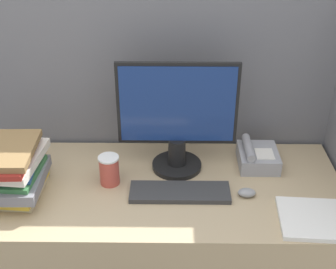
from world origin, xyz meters
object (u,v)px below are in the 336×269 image
at_px(coffee_cup, 109,170).
at_px(desk_telephone, 257,157).
at_px(mouse, 247,193).
at_px(monitor, 177,120).
at_px(keyboard, 180,192).
at_px(book_stack, 11,170).

xyz_separation_m(coffee_cup, desk_telephone, (0.62, 0.14, -0.02)).
relative_size(mouse, coffee_cup, 0.56).
bearing_deg(coffee_cup, monitor, 23.70).
bearing_deg(keyboard, monitor, 93.39).
relative_size(keyboard, desk_telephone, 2.09).
relative_size(monitor, coffee_cup, 3.90).
height_order(keyboard, mouse, mouse).
height_order(monitor, desk_telephone, monitor).
height_order(mouse, desk_telephone, desk_telephone).
bearing_deg(monitor, mouse, -36.27).
height_order(mouse, coffee_cup, coffee_cup).
height_order(keyboard, book_stack, book_stack).
xyz_separation_m(monitor, coffee_cup, (-0.27, -0.12, -0.17)).
bearing_deg(keyboard, coffee_cup, 165.57).
distance_m(mouse, coffee_cup, 0.56).
xyz_separation_m(keyboard, desk_telephone, (0.34, 0.22, 0.03)).
distance_m(monitor, keyboard, 0.29).
bearing_deg(keyboard, desk_telephone, 32.81).
xyz_separation_m(book_stack, desk_telephone, (0.99, 0.22, -0.07)).
distance_m(monitor, book_stack, 0.68).
height_order(book_stack, desk_telephone, book_stack).
xyz_separation_m(monitor, mouse, (0.27, -0.20, -0.21)).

